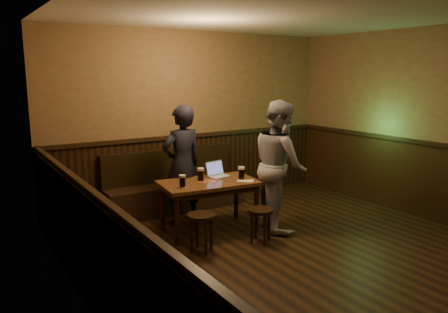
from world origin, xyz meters
name	(u,v)px	position (x,y,z in m)	size (l,w,h in m)	color
room	(314,158)	(0.00, 0.22, 1.20)	(5.04, 6.04, 2.84)	black
bench	(174,191)	(-0.53, 2.75, 0.31)	(2.20, 0.50, 0.95)	black
pub_table	(209,188)	(-0.53, 1.65, 0.60)	(1.37, 0.88, 0.70)	#593019
stool_left	(201,222)	(-0.97, 1.09, 0.37)	(0.38, 0.38, 0.47)	black
stool_right	(261,216)	(-0.19, 0.93, 0.35)	(0.38, 0.38, 0.44)	black
pint_left	(182,181)	(-0.97, 1.56, 0.78)	(0.11, 0.11, 0.16)	#A12A13
pint_mid	(201,174)	(-0.61, 1.73, 0.79)	(0.12, 0.12, 0.18)	#A12A13
pint_right	(241,173)	(-0.09, 1.51, 0.78)	(0.12, 0.12, 0.18)	#A12A13
laptop	(217,173)	(-0.29, 1.82, 0.75)	(0.34, 0.29, 0.22)	silver
menu	(245,181)	(-0.09, 1.41, 0.70)	(0.22, 0.15, 0.00)	silver
person_suit	(182,165)	(-0.68, 2.14, 0.85)	(0.62, 0.41, 1.70)	black
person_grey	(280,165)	(0.37, 1.25, 0.89)	(0.87, 0.68, 1.78)	#949499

